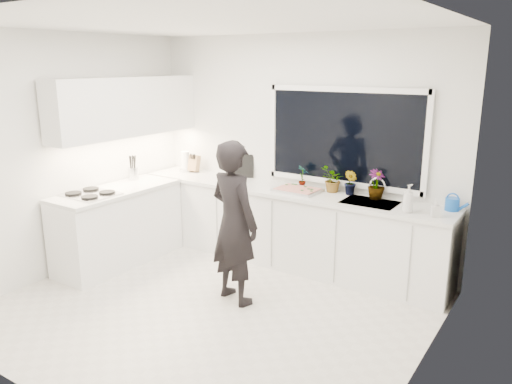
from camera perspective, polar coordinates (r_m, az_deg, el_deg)
The scene contains 25 objects.
floor at distance 5.10m, azimuth -5.27°, elevation -13.23°, with size 4.00×3.50×0.02m, color beige.
wall_back at distance 6.07m, azimuth 4.87°, elevation 4.90°, with size 4.00×0.02×2.70m, color white.
wall_left at distance 6.08m, azimuth -20.60°, elevation 4.03°, with size 0.02×3.50×2.70m, color white.
wall_right at distance 3.74m, azimuth 19.07°, elevation -1.99°, with size 0.02×3.50×2.70m, color white.
ceiling at distance 4.53m, azimuth -6.11°, elevation 18.87°, with size 4.00×3.50×0.02m, color white.
window at distance 5.75m, azimuth 10.02°, elevation 6.21°, with size 1.80×0.02×1.00m, color black.
base_cabinets_back at distance 6.03m, azimuth 3.26°, elevation -4.07°, with size 3.92×0.58×0.88m, color white.
base_cabinets_left at distance 6.25m, azimuth -15.43°, elevation -3.92°, with size 0.58×1.60×0.88m, color white.
countertop_back at distance 5.89m, azimuth 3.28°, elevation 0.15°, with size 3.94×0.62×0.04m, color silver.
countertop_left at distance 6.12m, azimuth -15.71°, elevation 0.17°, with size 0.62×1.60×0.04m, color silver.
upper_cabinets at distance 6.28m, azimuth -14.62°, elevation 9.41°, with size 0.34×2.10×0.70m, color white.
sink at distance 5.48m, azimuth 12.86°, elevation -1.64°, with size 0.58×0.42×0.14m, color silver.
faucet at distance 5.62m, azimuth 13.68°, elevation 0.41°, with size 0.03×0.03×0.22m, color silver.
stovetop at distance 5.91m, azimuth -18.41°, elevation -0.18°, with size 0.56×0.48×0.03m, color black.
person at distance 4.95m, azimuth -2.53°, elevation -3.53°, with size 0.60×0.40×1.65m, color black.
pizza_tray at distance 5.78m, azimuth 4.77°, elevation 0.19°, with size 0.51×0.38×0.03m, color silver.
pizza at distance 5.77m, azimuth 4.78°, elevation 0.36°, with size 0.46×0.33×0.01m, color red.
watering_can at distance 5.39m, azimuth 21.51°, elevation -1.31°, with size 0.14×0.14×0.13m, color blue.
paper_towel_roll at distance 6.88m, azimuth -8.06°, elevation 3.41°, with size 0.11×0.11×0.26m, color white.
knife_block at distance 6.84m, azimuth -7.08°, elevation 3.20°, with size 0.13×0.10×0.22m, color olive.
utensil_crock at distance 6.52m, azimuth -13.85°, elevation 2.06°, with size 0.13×0.13×0.16m, color silver.
picture_frame_large at distance 6.54m, azimuth -2.46°, elevation 3.05°, with size 0.22×0.02×0.28m, color black.
picture_frame_small at distance 6.45m, azimuth -1.36°, elevation 2.99°, with size 0.25×0.02×0.30m, color black.
herb_plants at distance 5.71m, azimuth 9.98°, elevation 1.24°, with size 1.12×0.29×0.32m.
soap_bottles at distance 5.14m, azimuth 17.69°, elevation -0.97°, with size 0.39×0.14×0.28m.
Camera 1 is at (2.86, -3.50, 2.36)m, focal length 35.00 mm.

